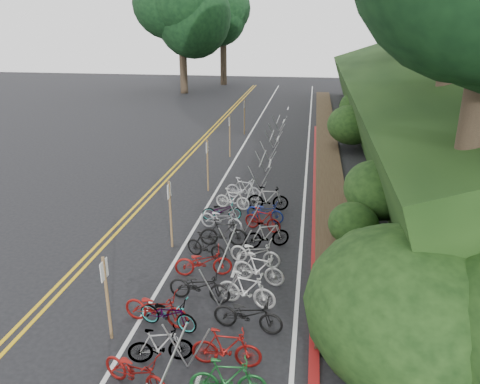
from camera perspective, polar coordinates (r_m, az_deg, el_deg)
The scene contains 10 objects.
ground at distance 13.41m, azimuth -17.16°, elevation -15.78°, with size 120.00×120.00×0.00m, color black.
road_markings at distance 21.67m, azimuth -4.33°, elevation -0.62°, with size 7.47×80.00×0.01m.
red_curb at distance 22.92m, azimuth 9.20°, elevation 0.47°, with size 0.25×28.00×0.10m, color maroon.
embankment at distance 30.08m, azimuth 23.63°, elevation 8.73°, with size 14.30×48.14×9.11m.
bike_rack_front at distance 10.19m, azimuth -8.91°, elevation -22.06°, with size 1.14×3.17×1.17m.
bike_racks_rest at distance 23.73m, azimuth 2.78°, elevation 3.45°, with size 1.14×23.00×1.17m.
signpost_near at distance 12.29m, azimuth -15.93°, elevation -11.74°, with size 0.08×0.40×2.33m.
signposts_rest at distance 24.88m, azimuth -2.47°, elevation 5.62°, with size 0.08×18.40×2.50m.
bike_front at distance 13.01m, azimuth -10.18°, elevation -13.70°, with size 1.87×0.65×0.98m, color maroon.
bike_valet at distance 14.84m, azimuth -1.60°, elevation -8.82°, with size 3.36×14.85×1.05m.
Camera 1 is at (5.35, -9.61, 7.68)m, focal length 35.00 mm.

